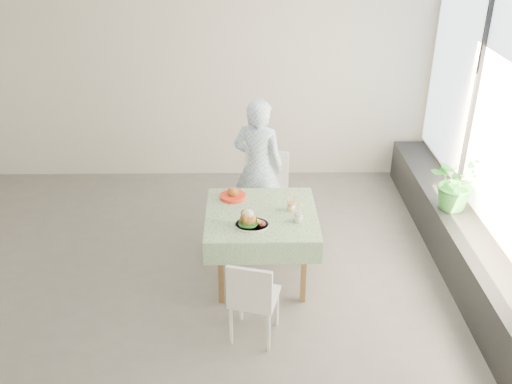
{
  "coord_description": "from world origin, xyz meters",
  "views": [
    {
      "loc": [
        0.66,
        -4.63,
        3.39
      ],
      "look_at": [
        0.73,
        0.11,
        0.94
      ],
      "focal_mm": 40.0,
      "sensor_mm": 36.0,
      "label": 1
    }
  ],
  "objects_px": {
    "chair_near": "(254,313)",
    "diner": "(259,168)",
    "cafe_table": "(261,238)",
    "chair_far": "(264,215)",
    "potted_plant": "(456,181)",
    "juice_cup_orange": "(291,205)",
    "main_dish": "(250,221)"
  },
  "relations": [
    {
      "from": "main_dish",
      "to": "juice_cup_orange",
      "type": "relative_size",
      "value": 1.31
    },
    {
      "from": "chair_far",
      "to": "diner",
      "type": "height_order",
      "value": "diner"
    },
    {
      "from": "cafe_table",
      "to": "chair_near",
      "type": "xyz_separation_m",
      "value": [
        -0.08,
        -0.85,
        -0.21
      ]
    },
    {
      "from": "cafe_table",
      "to": "diner",
      "type": "relative_size",
      "value": 0.67
    },
    {
      "from": "chair_near",
      "to": "potted_plant",
      "type": "relative_size",
      "value": 1.34
    },
    {
      "from": "chair_far",
      "to": "potted_plant",
      "type": "distance_m",
      "value": 2.04
    },
    {
      "from": "cafe_table",
      "to": "main_dish",
      "type": "height_order",
      "value": "main_dish"
    },
    {
      "from": "main_dish",
      "to": "potted_plant",
      "type": "distance_m",
      "value": 2.25
    },
    {
      "from": "chair_far",
      "to": "potted_plant",
      "type": "bearing_deg",
      "value": -5.74
    },
    {
      "from": "diner",
      "to": "main_dish",
      "type": "xyz_separation_m",
      "value": [
        -0.1,
        -1.16,
        0.01
      ]
    },
    {
      "from": "diner",
      "to": "juice_cup_orange",
      "type": "relative_size",
      "value": 6.53
    },
    {
      "from": "chair_near",
      "to": "juice_cup_orange",
      "type": "bearing_deg",
      "value": 68.22
    },
    {
      "from": "cafe_table",
      "to": "potted_plant",
      "type": "distance_m",
      "value": 2.11
    },
    {
      "from": "cafe_table",
      "to": "chair_far",
      "type": "relative_size",
      "value": 1.06
    },
    {
      "from": "main_dish",
      "to": "diner",
      "type": "bearing_deg",
      "value": 85.18
    },
    {
      "from": "chair_near",
      "to": "diner",
      "type": "relative_size",
      "value": 0.51
    },
    {
      "from": "potted_plant",
      "to": "diner",
      "type": "bearing_deg",
      "value": 168.8
    },
    {
      "from": "cafe_table",
      "to": "chair_near",
      "type": "height_order",
      "value": "chair_near"
    },
    {
      "from": "main_dish",
      "to": "chair_far",
      "type": "bearing_deg",
      "value": 81.05
    },
    {
      "from": "cafe_table",
      "to": "diner",
      "type": "distance_m",
      "value": 0.98
    },
    {
      "from": "chair_near",
      "to": "main_dish",
      "type": "distance_m",
      "value": 0.83
    },
    {
      "from": "diner",
      "to": "chair_far",
      "type": "bearing_deg",
      "value": 125.56
    },
    {
      "from": "diner",
      "to": "juice_cup_orange",
      "type": "distance_m",
      "value": 0.93
    },
    {
      "from": "chair_far",
      "to": "juice_cup_orange",
      "type": "relative_size",
      "value": 4.11
    },
    {
      "from": "chair_near",
      "to": "diner",
      "type": "height_order",
      "value": "diner"
    },
    {
      "from": "chair_far",
      "to": "juice_cup_orange",
      "type": "bearing_deg",
      "value": -70.61
    },
    {
      "from": "chair_far",
      "to": "chair_near",
      "type": "bearing_deg",
      "value": -94.38
    },
    {
      "from": "cafe_table",
      "to": "chair_far",
      "type": "bearing_deg",
      "value": 86.67
    },
    {
      "from": "diner",
      "to": "potted_plant",
      "type": "height_order",
      "value": "diner"
    },
    {
      "from": "chair_far",
      "to": "potted_plant",
      "type": "relative_size",
      "value": 1.64
    },
    {
      "from": "chair_far",
      "to": "diner",
      "type": "bearing_deg",
      "value": 104.71
    },
    {
      "from": "chair_far",
      "to": "diner",
      "type": "distance_m",
      "value": 0.52
    }
  ]
}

